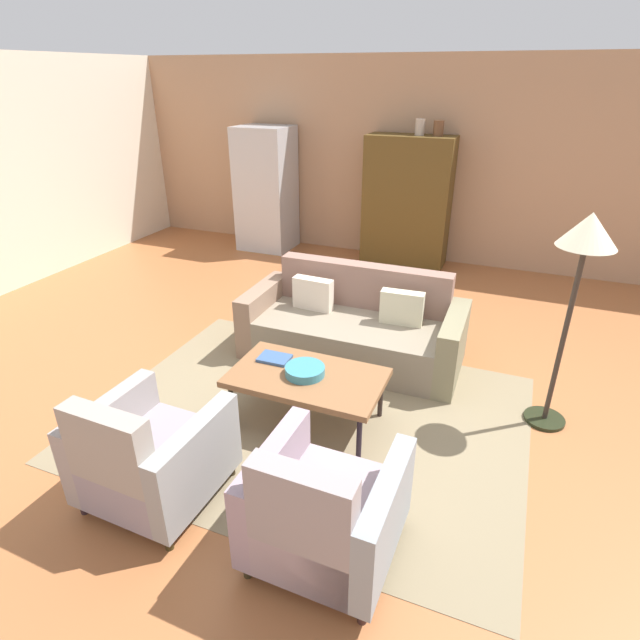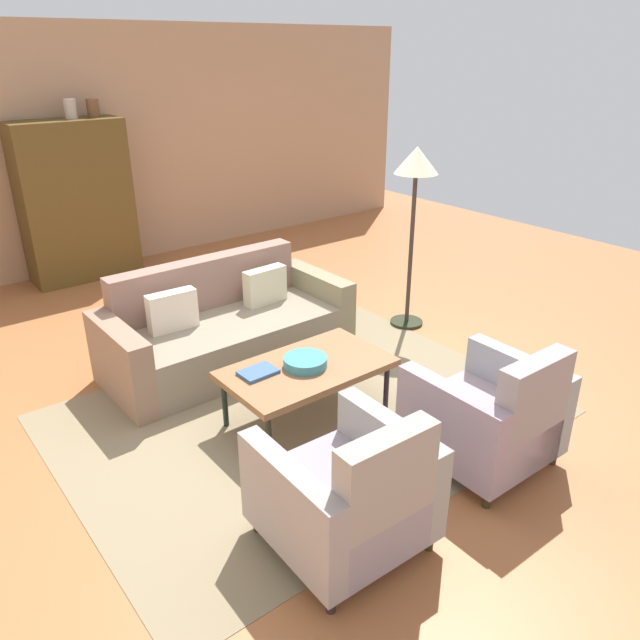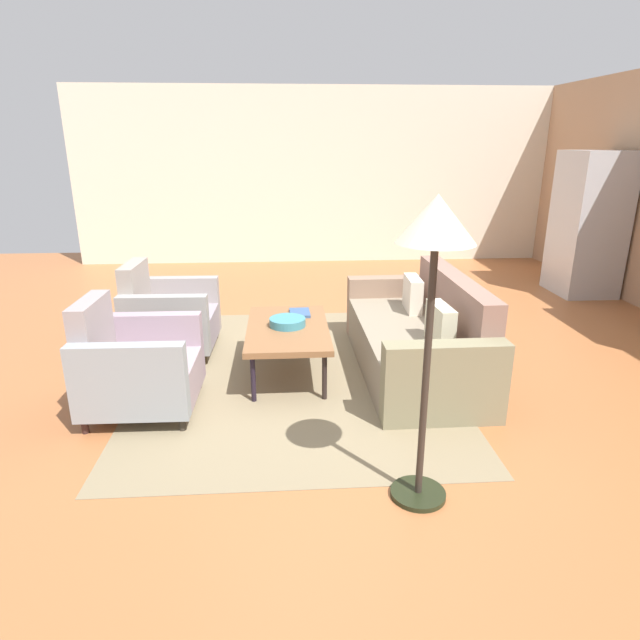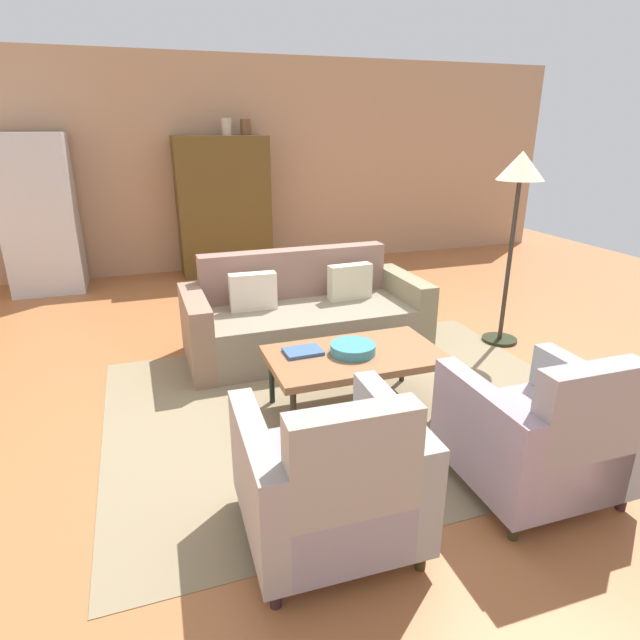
# 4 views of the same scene
# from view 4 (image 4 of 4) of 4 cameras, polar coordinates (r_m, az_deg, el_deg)

# --- Properties ---
(ground_plane) EXTENTS (11.62, 11.62, 0.00)m
(ground_plane) POSITION_cam_4_polar(r_m,az_deg,el_deg) (4.33, 2.68, -6.01)
(ground_plane) COLOR #A76338
(wall_back) EXTENTS (9.69, 0.12, 2.80)m
(wall_back) POSITION_cam_4_polar(r_m,az_deg,el_deg) (7.66, -8.40, 16.19)
(wall_back) COLOR tan
(wall_back) RESTS_ON ground
(area_rug) EXTENTS (3.40, 2.60, 0.01)m
(area_rug) POSITION_cam_4_polar(r_m,az_deg,el_deg) (3.90, 3.36, -9.14)
(area_rug) COLOR #847457
(area_rug) RESTS_ON ground
(couch) EXTENTS (2.11, 0.92, 0.86)m
(couch) POSITION_cam_4_polar(r_m,az_deg,el_deg) (4.75, -1.77, 0.23)
(couch) COLOR gray
(couch) RESTS_ON ground
(coffee_table) EXTENTS (1.20, 0.70, 0.44)m
(coffee_table) POSITION_cam_4_polar(r_m,az_deg,el_deg) (3.68, 3.78, -4.12)
(coffee_table) COLOR black
(coffee_table) RESTS_ON ground
(armchair_left) EXTENTS (0.82, 0.82, 0.88)m
(armchair_left) POSITION_cam_4_polar(r_m,az_deg,el_deg) (2.58, 1.26, -17.30)
(armchair_left) COLOR #2E2117
(armchair_left) RESTS_ON ground
(armchair_right) EXTENTS (0.81, 0.81, 0.88)m
(armchair_right) POSITION_cam_4_polar(r_m,az_deg,el_deg) (3.13, 22.80, -11.61)
(armchair_right) COLOR #301A1F
(armchair_right) RESTS_ON ground
(fruit_bowl) EXTENTS (0.31, 0.31, 0.07)m
(fruit_bowl) POSITION_cam_4_polar(r_m,az_deg,el_deg) (3.64, 3.58, -3.12)
(fruit_bowl) COLOR teal
(fruit_bowl) RESTS_ON coffee_table
(book_stack) EXTENTS (0.26, 0.19, 0.02)m
(book_stack) POSITION_cam_4_polar(r_m,az_deg,el_deg) (3.65, -1.85, -3.43)
(book_stack) COLOR #365586
(book_stack) RESTS_ON coffee_table
(cabinet) EXTENTS (1.20, 0.51, 1.80)m
(cabinet) POSITION_cam_4_polar(r_m,az_deg,el_deg) (7.31, -10.38, 11.95)
(cabinet) COLOR #543E19
(cabinet) RESTS_ON ground
(vase_tall) EXTENTS (0.13, 0.13, 0.21)m
(vase_tall) POSITION_cam_4_polar(r_m,az_deg,el_deg) (7.25, -10.07, 19.87)
(vase_tall) COLOR #B5A290
(vase_tall) RESTS_ON cabinet
(vase_round) EXTENTS (0.14, 0.14, 0.20)m
(vase_round) POSITION_cam_4_polar(r_m,az_deg,el_deg) (7.30, -8.01, 19.94)
(vase_round) COLOR brown
(vase_round) RESTS_ON cabinet
(refrigerator) EXTENTS (0.80, 0.73, 1.85)m
(refrigerator) POSITION_cam_4_polar(r_m,az_deg,el_deg) (7.20, -28.02, 10.03)
(refrigerator) COLOR #B7BABF
(refrigerator) RESTS_ON ground
(floor_lamp) EXTENTS (0.40, 0.40, 1.72)m
(floor_lamp) POSITION_cam_4_polar(r_m,az_deg,el_deg) (4.94, 20.72, 13.53)
(floor_lamp) COLOR black
(floor_lamp) RESTS_ON ground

